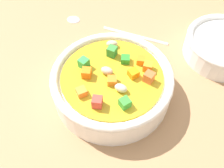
{
  "coord_description": "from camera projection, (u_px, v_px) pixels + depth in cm",
  "views": [
    {
      "loc": [
        -0.0,
        -26.21,
        37.46
      ],
      "look_at": [
        0.0,
        0.0,
        2.82
      ],
      "focal_mm": 40.11,
      "sensor_mm": 36.0,
      "label": 1
    }
  ],
  "objects": [
    {
      "name": "soup_bowl_main",
      "position": [
        112.0,
        83.0,
        0.43
      ],
      "size": [
        20.67,
        20.67,
        6.88
      ],
      "color": "white",
      "rests_on": "ground_plane"
    },
    {
      "name": "side_bowl_small",
      "position": [
        224.0,
        46.0,
        0.5
      ],
      "size": [
        15.36,
        15.36,
        4.62
      ],
      "color": "white",
      "rests_on": "ground_plane"
    },
    {
      "name": "spoon",
      "position": [
        102.0,
        26.0,
        0.56
      ],
      "size": [
        22.99,
        10.25,
        0.89
      ],
      "rotation": [
        0.0,
        0.0,
        2.77
      ],
      "color": "silver",
      "rests_on": "ground_plane"
    },
    {
      "name": "ground_plane",
      "position": [
        112.0,
        96.0,
        0.46
      ],
      "size": [
        140.0,
        140.0,
        2.0
      ],
      "primitive_type": "cube",
      "color": "#9E754F"
    }
  ]
}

